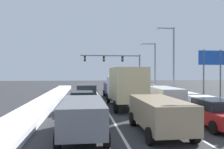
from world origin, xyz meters
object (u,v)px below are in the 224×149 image
at_px(box_truck_center_lane_second, 125,85).
at_px(traffic_light_gantry, 119,62).
at_px(suv_tan_center_lane_nearest, 159,113).
at_px(sedan_green_left_lane_second, 82,101).
at_px(roadside_sign_right, 212,63).
at_px(sedan_maroon_right_lane_third, 144,91).
at_px(suv_charcoal_left_lane_third, 86,90).
at_px(suv_navy_center_lane_third, 114,89).
at_px(sedan_red_right_lane_nearest, 213,113).
at_px(suv_gray_left_lane_nearest, 83,115).
at_px(suv_silver_right_lane_second, 164,95).
at_px(street_lamp_right_far, 153,62).
at_px(street_lamp_right_mid, 171,55).

relative_size(box_truck_center_lane_second, traffic_light_gantry, 0.66).
height_order(suv_tan_center_lane_nearest, traffic_light_gantry, traffic_light_gantry).
distance_m(sedan_green_left_lane_second, roadside_sign_right, 15.86).
bearing_deg(sedan_maroon_right_lane_third, suv_charcoal_left_lane_third, -171.64).
height_order(suv_navy_center_lane_third, roadside_sign_right, roadside_sign_right).
relative_size(sedan_red_right_lane_nearest, suv_gray_left_lane_nearest, 0.92).
height_order(traffic_light_gantry, roadside_sign_right, traffic_light_gantry).
xyz_separation_m(suv_silver_right_lane_second, suv_navy_center_lane_third, (-3.49, 7.43, 0.00)).
height_order(sedan_maroon_right_lane_third, box_truck_center_lane_second, box_truck_center_lane_second).
xyz_separation_m(suv_silver_right_lane_second, roadside_sign_right, (7.25, 4.74, 3.00)).
bearing_deg(street_lamp_right_far, roadside_sign_right, -74.02).
bearing_deg(sedan_green_left_lane_second, street_lamp_right_far, 57.57).
xyz_separation_m(suv_tan_center_lane_nearest, street_lamp_right_far, (7.24, 24.25, 3.60)).
distance_m(box_truck_center_lane_second, suv_charcoal_left_lane_third, 6.95).
height_order(sedan_maroon_right_lane_third, suv_tan_center_lane_nearest, suv_tan_center_lane_nearest).
height_order(sedan_green_left_lane_second, traffic_light_gantry, traffic_light_gantry).
xyz_separation_m(sedan_green_left_lane_second, suv_charcoal_left_lane_third, (0.39, 7.22, 0.25)).
bearing_deg(traffic_light_gantry, sedan_red_right_lane_nearest, -88.30).
bearing_deg(street_lamp_right_far, suv_gray_left_lane_nearest, -114.26).
distance_m(box_truck_center_lane_second, street_lamp_right_mid, 12.41).
distance_m(suv_tan_center_lane_nearest, traffic_light_gantry, 29.93).
bearing_deg(sedan_green_left_lane_second, sedan_red_right_lane_nearest, -38.88).
xyz_separation_m(suv_gray_left_lane_nearest, sedan_green_left_lane_second, (-0.10, 6.91, -0.25)).
height_order(suv_tan_center_lane_nearest, suv_navy_center_lane_third, same).
relative_size(suv_navy_center_lane_third, suv_charcoal_left_lane_third, 1.00).
relative_size(suv_tan_center_lane_nearest, box_truck_center_lane_second, 0.68).
xyz_separation_m(street_lamp_right_mid, roadside_sign_right, (3.05, -4.28, -1.19)).
xyz_separation_m(suv_silver_right_lane_second, suv_tan_center_lane_nearest, (-3.25, -8.09, 0.00)).
bearing_deg(suv_charcoal_left_lane_third, roadside_sign_right, -5.04).
bearing_deg(suv_charcoal_left_lane_third, street_lamp_right_mid, 15.64).
distance_m(suv_gray_left_lane_nearest, street_lamp_right_mid, 20.91).
relative_size(suv_tan_center_lane_nearest, suv_navy_center_lane_third, 1.00).
height_order(sedan_maroon_right_lane_third, suv_charcoal_left_lane_third, suv_charcoal_left_lane_third).
distance_m(box_truck_center_lane_second, suv_navy_center_lane_third, 7.62).
xyz_separation_m(sedan_red_right_lane_nearest, sedan_green_left_lane_second, (-7.26, 5.86, 0.00)).
distance_m(sedan_red_right_lane_nearest, suv_navy_center_lane_third, 15.00).
xyz_separation_m(sedan_green_left_lane_second, roadside_sign_right, (14.33, 5.99, 3.25)).
bearing_deg(box_truck_center_lane_second, suv_charcoal_left_lane_third, 117.57).
relative_size(sedan_green_left_lane_second, street_lamp_right_mid, 0.51).
bearing_deg(box_truck_center_lane_second, street_lamp_right_far, 65.34).
height_order(suv_charcoal_left_lane_third, street_lamp_right_mid, street_lamp_right_mid).
relative_size(suv_navy_center_lane_third, sedan_green_left_lane_second, 1.09).
xyz_separation_m(suv_gray_left_lane_nearest, roadside_sign_right, (14.22, 12.90, 3.00)).
bearing_deg(roadside_sign_right, street_lamp_right_mid, 125.52).
xyz_separation_m(suv_silver_right_lane_second, suv_gray_left_lane_nearest, (-6.97, -8.16, 0.00)).
relative_size(sedan_red_right_lane_nearest, sedan_green_left_lane_second, 1.00).
bearing_deg(sedan_maroon_right_lane_third, sedan_red_right_lane_nearest, -89.59).
relative_size(sedan_maroon_right_lane_third, suv_charcoal_left_lane_third, 0.92).
distance_m(suv_charcoal_left_lane_third, roadside_sign_right, 14.31).
distance_m(sedan_maroon_right_lane_third, traffic_light_gantry, 15.09).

